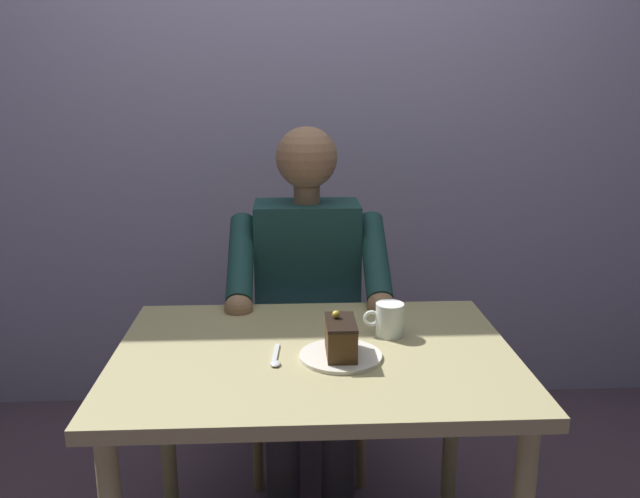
{
  "coord_description": "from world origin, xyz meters",
  "views": [
    {
      "loc": [
        0.06,
        1.59,
        1.41
      ],
      "look_at": [
        -0.02,
        -0.1,
        0.97
      ],
      "focal_mm": 36.76,
      "sensor_mm": 36.0,
      "label": 1
    }
  ],
  "objects_px": {
    "chair": "(307,333)",
    "dessert_spoon": "(276,359)",
    "seated_person": "(308,306)",
    "coffee_cup": "(389,319)",
    "cake_slice": "(341,337)",
    "dining_table": "(315,382)"
  },
  "relations": [
    {
      "from": "cake_slice",
      "to": "dessert_spoon",
      "type": "relative_size",
      "value": 0.98
    },
    {
      "from": "cake_slice",
      "to": "chair",
      "type": "bearing_deg",
      "value": -85.11
    },
    {
      "from": "dining_table",
      "to": "dessert_spoon",
      "type": "xyz_separation_m",
      "value": [
        0.1,
        0.05,
        0.09
      ]
    },
    {
      "from": "dining_table",
      "to": "coffee_cup",
      "type": "height_order",
      "value": "coffee_cup"
    },
    {
      "from": "dining_table",
      "to": "coffee_cup",
      "type": "xyz_separation_m",
      "value": [
        -0.21,
        -0.1,
        0.14
      ]
    },
    {
      "from": "coffee_cup",
      "to": "dessert_spoon",
      "type": "relative_size",
      "value": 0.79
    },
    {
      "from": "chair",
      "to": "coffee_cup",
      "type": "height_order",
      "value": "chair"
    },
    {
      "from": "coffee_cup",
      "to": "dessert_spoon",
      "type": "xyz_separation_m",
      "value": [
        0.31,
        0.15,
        -0.04
      ]
    },
    {
      "from": "dining_table",
      "to": "coffee_cup",
      "type": "relative_size",
      "value": 9.27
    },
    {
      "from": "dining_table",
      "to": "dessert_spoon",
      "type": "bearing_deg",
      "value": 26.99
    },
    {
      "from": "chair",
      "to": "dessert_spoon",
      "type": "xyz_separation_m",
      "value": [
        0.1,
        0.77,
        0.24
      ]
    },
    {
      "from": "dining_table",
      "to": "seated_person",
      "type": "relative_size",
      "value": 0.83
    },
    {
      "from": "cake_slice",
      "to": "dessert_spoon",
      "type": "height_order",
      "value": "cake_slice"
    },
    {
      "from": "dining_table",
      "to": "cake_slice",
      "type": "relative_size",
      "value": 7.44
    },
    {
      "from": "cake_slice",
      "to": "dessert_spoon",
      "type": "bearing_deg",
      "value": 2.22
    },
    {
      "from": "dining_table",
      "to": "seated_person",
      "type": "bearing_deg",
      "value": -90.0
    },
    {
      "from": "seated_person",
      "to": "dessert_spoon",
      "type": "bearing_deg",
      "value": 80.42
    },
    {
      "from": "seated_person",
      "to": "dessert_spoon",
      "type": "xyz_separation_m",
      "value": [
        0.1,
        0.6,
        0.07
      ]
    },
    {
      "from": "seated_person",
      "to": "cake_slice",
      "type": "distance_m",
      "value": 0.61
    },
    {
      "from": "dining_table",
      "to": "seated_person",
      "type": "xyz_separation_m",
      "value": [
        -0.0,
        -0.55,
        0.02
      ]
    },
    {
      "from": "chair",
      "to": "dessert_spoon",
      "type": "distance_m",
      "value": 0.81
    },
    {
      "from": "cake_slice",
      "to": "coffee_cup",
      "type": "relative_size",
      "value": 1.24
    }
  ]
}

